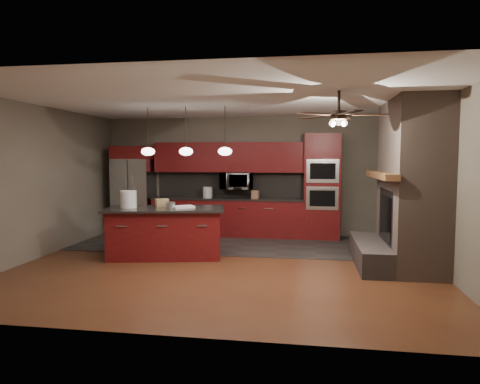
% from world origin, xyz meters
% --- Properties ---
extents(ground, '(7.00, 7.00, 0.00)m').
position_xyz_m(ground, '(0.00, 0.00, 0.00)').
color(ground, '#5A331B').
rests_on(ground, ground).
extents(ceiling, '(7.00, 6.00, 0.02)m').
position_xyz_m(ceiling, '(0.00, 0.00, 2.80)').
color(ceiling, white).
rests_on(ceiling, back_wall).
extents(back_wall, '(7.00, 0.02, 2.80)m').
position_xyz_m(back_wall, '(0.00, 3.00, 1.40)').
color(back_wall, '#6F6659').
rests_on(back_wall, ground).
extents(right_wall, '(0.02, 6.00, 2.80)m').
position_xyz_m(right_wall, '(3.50, 0.00, 1.40)').
color(right_wall, '#6F6659').
rests_on(right_wall, ground).
extents(left_wall, '(0.02, 6.00, 2.80)m').
position_xyz_m(left_wall, '(-3.50, 0.00, 1.40)').
color(left_wall, '#6F6659').
rests_on(left_wall, ground).
extents(slate_tile_patch, '(7.00, 2.40, 0.01)m').
position_xyz_m(slate_tile_patch, '(0.00, 1.80, 0.01)').
color(slate_tile_patch, '#2C2A28').
rests_on(slate_tile_patch, ground).
extents(fireplace_column, '(1.30, 2.10, 2.80)m').
position_xyz_m(fireplace_column, '(3.04, 0.40, 1.30)').
color(fireplace_column, '#755F53').
rests_on(fireplace_column, ground).
extents(back_cabinetry, '(3.59, 0.64, 2.20)m').
position_xyz_m(back_cabinetry, '(-0.48, 2.74, 0.89)').
color(back_cabinetry, maroon).
rests_on(back_cabinetry, ground).
extents(oven_tower, '(0.80, 0.63, 2.38)m').
position_xyz_m(oven_tower, '(1.70, 2.69, 1.19)').
color(oven_tower, maroon).
rests_on(oven_tower, ground).
extents(microwave, '(0.73, 0.41, 0.50)m').
position_xyz_m(microwave, '(-0.27, 2.75, 1.30)').
color(microwave, silver).
rests_on(microwave, back_cabinetry).
extents(refrigerator, '(0.91, 0.75, 2.11)m').
position_xyz_m(refrigerator, '(-2.76, 2.62, 1.06)').
color(refrigerator, silver).
rests_on(refrigerator, ground).
extents(kitchen_island, '(2.31, 1.38, 0.92)m').
position_xyz_m(kitchen_island, '(-1.22, 0.38, 0.47)').
color(kitchen_island, maroon).
rests_on(kitchen_island, ground).
extents(white_bucket, '(0.40, 0.40, 0.32)m').
position_xyz_m(white_bucket, '(-1.88, 0.28, 1.08)').
color(white_bucket, white).
rests_on(white_bucket, kitchen_island).
extents(paint_can, '(0.17, 0.17, 0.11)m').
position_xyz_m(paint_can, '(-1.11, 0.36, 0.98)').
color(paint_can, silver).
rests_on(paint_can, kitchen_island).
extents(paint_tray, '(0.45, 0.43, 0.04)m').
position_xyz_m(paint_tray, '(-0.89, 0.44, 0.94)').
color(paint_tray, white).
rests_on(paint_tray, kitchen_island).
extents(cardboard_box, '(0.29, 0.27, 0.15)m').
position_xyz_m(cardboard_box, '(-1.33, 0.55, 0.99)').
color(cardboard_box, '#A07F53').
rests_on(cardboard_box, kitchen_island).
extents(counter_bucket, '(0.27, 0.27, 0.25)m').
position_xyz_m(counter_bucket, '(-0.96, 2.70, 1.03)').
color(counter_bucket, silver).
rests_on(counter_bucket, back_cabinetry).
extents(counter_box, '(0.18, 0.15, 0.18)m').
position_xyz_m(counter_box, '(0.19, 2.65, 0.99)').
color(counter_box, '#90644A').
rests_on(counter_box, back_cabinetry).
extents(pendant_left, '(0.26, 0.26, 0.92)m').
position_xyz_m(pendant_left, '(-1.65, 0.70, 1.96)').
color(pendant_left, black).
rests_on(pendant_left, ceiling).
extents(pendant_center, '(0.26, 0.26, 0.92)m').
position_xyz_m(pendant_center, '(-0.90, 0.70, 1.96)').
color(pendant_center, black).
rests_on(pendant_center, ceiling).
extents(pendant_right, '(0.26, 0.26, 0.92)m').
position_xyz_m(pendant_right, '(-0.15, 0.70, 1.96)').
color(pendant_right, black).
rests_on(pendant_right, ceiling).
extents(ceiling_fan, '(1.27, 1.33, 0.41)m').
position_xyz_m(ceiling_fan, '(1.80, -0.80, 2.46)').
color(ceiling_fan, black).
rests_on(ceiling_fan, ceiling).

